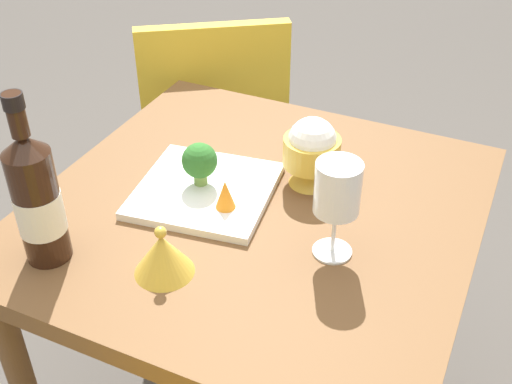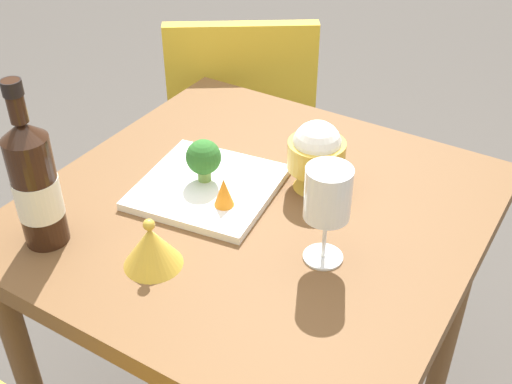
# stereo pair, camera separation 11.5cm
# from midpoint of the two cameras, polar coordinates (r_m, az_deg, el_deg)

# --- Properties ---
(dining_table) EXTENTS (0.80, 0.80, 0.73)m
(dining_table) POSITION_cam_midpoint_polar(r_m,az_deg,el_deg) (1.27, -2.61, -4.74)
(dining_table) COLOR brown
(dining_table) RESTS_ON ground_plane
(chair_by_wall) EXTENTS (0.56, 0.56, 0.85)m
(chair_by_wall) POSITION_cam_midpoint_polar(r_m,az_deg,el_deg) (1.89, -5.48, 6.16)
(chair_by_wall) COLOR gold
(chair_by_wall) RESTS_ON ground_plane
(wine_bottle) EXTENTS (0.08, 0.08, 0.30)m
(wine_bottle) POSITION_cam_midpoint_polar(r_m,az_deg,el_deg) (1.10, -21.68, -0.67)
(wine_bottle) COLOR black
(wine_bottle) RESTS_ON dining_table
(wine_glass) EXTENTS (0.08, 0.08, 0.18)m
(wine_glass) POSITION_cam_midpoint_polar(r_m,az_deg,el_deg) (1.03, 4.04, 0.02)
(wine_glass) COLOR white
(wine_glass) RESTS_ON dining_table
(rice_bowl) EXTENTS (0.11, 0.11, 0.14)m
(rice_bowl) POSITION_cam_midpoint_polar(r_m,az_deg,el_deg) (1.23, 2.27, 3.58)
(rice_bowl) COLOR gold
(rice_bowl) RESTS_ON dining_table
(rice_bowl_lid) EXTENTS (0.10, 0.10, 0.09)m
(rice_bowl_lid) POSITION_cam_midpoint_polar(r_m,az_deg,el_deg) (1.06, -11.34, -5.51)
(rice_bowl_lid) COLOR gold
(rice_bowl_lid) RESTS_ON dining_table
(serving_plate) EXTENTS (0.28, 0.28, 0.02)m
(serving_plate) POSITION_cam_midpoint_polar(r_m,az_deg,el_deg) (1.24, -7.18, 0.05)
(serving_plate) COLOR white
(serving_plate) RESTS_ON dining_table
(broccoli_floret) EXTENTS (0.07, 0.07, 0.09)m
(broccoli_floret) POSITION_cam_midpoint_polar(r_m,az_deg,el_deg) (1.22, -7.65, 2.66)
(broccoli_floret) COLOR #729E4C
(broccoli_floret) RESTS_ON serving_plate
(carrot_garnish_left) EXTENTS (0.04, 0.04, 0.06)m
(carrot_garnish_left) POSITION_cam_midpoint_polar(r_m,az_deg,el_deg) (1.17, -5.57, -0.30)
(carrot_garnish_left) COLOR orange
(carrot_garnish_left) RESTS_ON serving_plate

